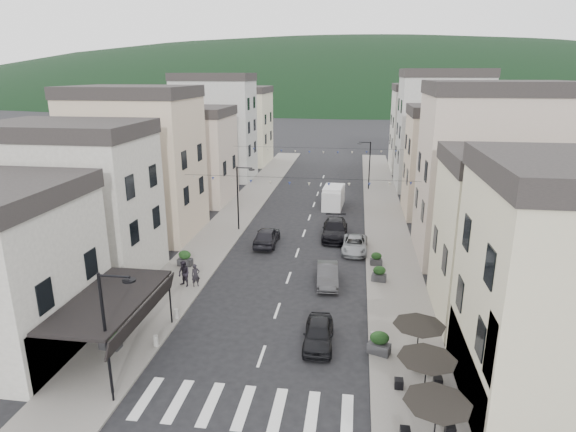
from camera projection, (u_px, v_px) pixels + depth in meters
name	position (u px, v px, depth m)	size (l,w,h in m)	color
sidewalk_left	(239.00, 211.00, 50.50)	(4.00, 76.00, 0.12)	slate
sidewalk_right	(384.00, 217.00, 48.46)	(4.00, 76.00, 0.12)	slate
hill_backdrop	(352.00, 95.00, 303.64)	(640.00, 360.00, 70.00)	black
boutique_awning	(114.00, 301.00, 23.98)	(3.77, 7.50, 3.28)	black
buildings_row_left	(190.00, 144.00, 55.16)	(10.20, 54.16, 14.00)	#ABA79D
buildings_row_right	(454.00, 150.00, 50.07)	(10.20, 54.16, 14.50)	beige
cafe_terrace	(427.00, 365.00, 20.09)	(2.50, 8.10, 2.53)	black
streetlamp_left_near	(110.00, 322.00, 20.78)	(1.70, 0.56, 6.00)	black
streetlamp_left_far	(241.00, 192.00, 43.54)	(1.70, 0.56, 6.00)	black
streetlamp_right_far	(367.00, 160.00, 59.03)	(1.70, 0.56, 6.00)	black
bollards	(259.00, 354.00, 24.25)	(11.66, 10.26, 0.60)	gray
bunting_near	(299.00, 182.00, 38.39)	(19.00, 0.28, 0.62)	black
bunting_far	(316.00, 151.00, 53.56)	(19.00, 0.28, 0.62)	black
parked_car_a	(318.00, 333.00, 25.73)	(1.56, 3.89, 1.32)	black
parked_car_b	(327.00, 275.00, 33.14)	(1.43, 4.10, 1.35)	#313134
parked_car_c	(355.00, 245.00, 39.15)	(2.02, 4.39, 1.22)	gray
parked_car_d	(335.00, 229.00, 42.41)	(2.18, 5.37, 1.56)	black
parked_car_e	(267.00, 236.00, 40.67)	(1.83, 4.55, 1.55)	black
delivery_van	(334.00, 196.00, 52.07)	(2.28, 5.13, 2.40)	silver
pedestrian_a	(196.00, 275.00, 32.45)	(0.58, 0.38, 1.60)	black
pedestrian_b	(184.00, 274.00, 32.45)	(0.88, 0.68, 1.80)	black
planter_la	(110.00, 338.00, 25.19)	(1.09, 0.64, 1.19)	#29292B
planter_lb	(185.00, 258.00, 36.03)	(1.10, 0.65, 1.20)	#2B2B2D
planter_ra	(379.00, 343.00, 24.72)	(1.27, 0.97, 1.26)	#303133
planter_rb	(379.00, 274.00, 33.36)	(1.07, 0.70, 1.11)	#313134
planter_rc	(376.00, 259.00, 36.17)	(0.93, 0.56, 1.00)	#323134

